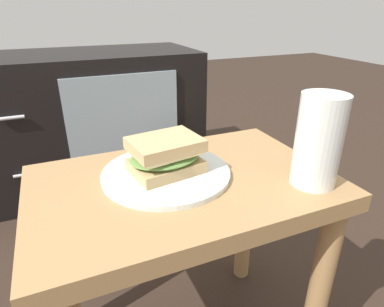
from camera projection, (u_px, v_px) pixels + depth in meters
The scene contains 6 objects.
side_table at pixel (184, 219), 0.65m from camera, with size 0.56×0.36×0.46m.
tv_cabinet at pixel (88, 120), 1.45m from camera, with size 0.96×0.46×0.58m.
plate at pixel (166, 173), 0.62m from camera, with size 0.24×0.24×0.01m, color silver.
sandwich_front at pixel (166, 155), 0.61m from camera, with size 0.15×0.12×0.07m.
beer_glass at pixel (318, 143), 0.57m from camera, with size 0.08×0.08×0.17m.
paper_bag at pixel (216, 185), 1.20m from camera, with size 0.25×0.19×0.31m.
Camera 1 is at (-0.20, -0.50, 0.76)m, focal length 30.55 mm.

